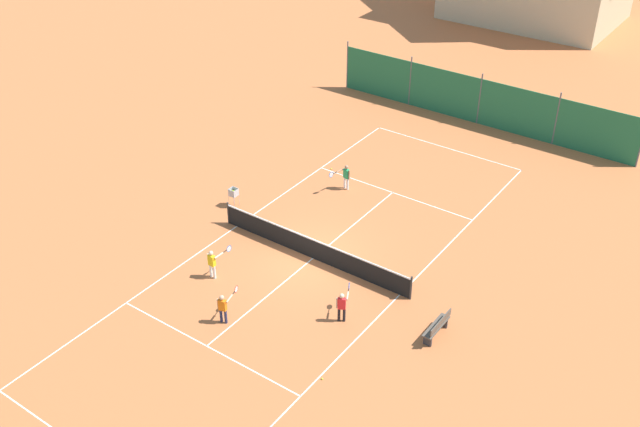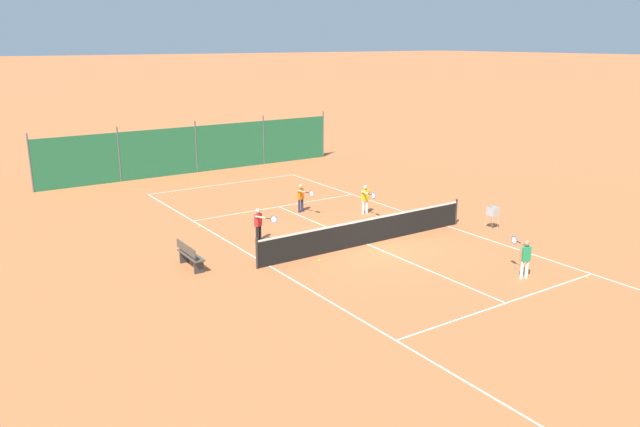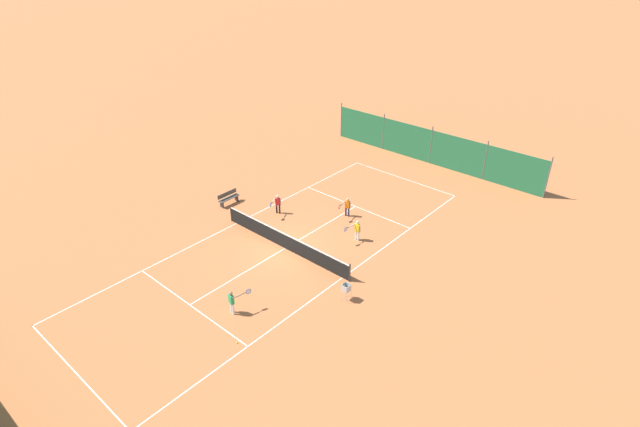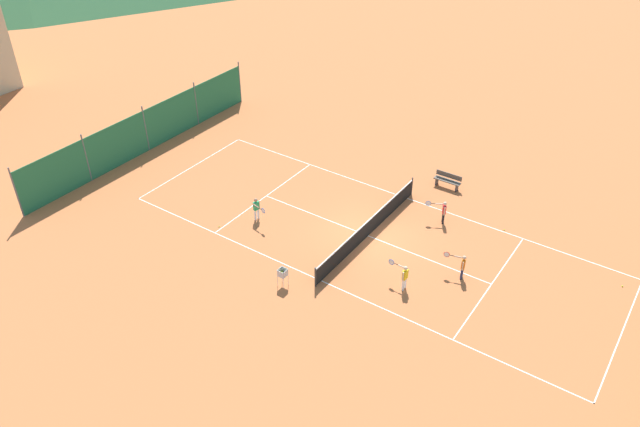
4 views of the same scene
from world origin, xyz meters
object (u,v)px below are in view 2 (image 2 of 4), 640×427
Objects in this scene: tennis_ball_by_net_left at (200,227)px; tennis_ball_service_box at (587,278)px; ball_hopper at (493,213)px; courtside_bench at (190,255)px; tennis_net at (367,231)px; tennis_ball_by_net_right at (320,261)px; player_near_service at (259,222)px; tennis_ball_near_corner at (172,194)px; player_far_baseline at (366,197)px; player_far_service at (301,196)px; player_near_baseline at (525,256)px.

tennis_ball_by_net_left and tennis_ball_service_box have the same top height.
courtside_bench is (11.66, -2.52, -0.21)m from ball_hopper.
tennis_net is at bearing -61.22° from tennis_ball_service_box.
tennis_net is at bearing -167.03° from tennis_ball_by_net_right.
player_near_service reaches higher than tennis_ball_near_corner.
tennis_ball_service_box is (-1.13, 9.83, -0.71)m from player_far_baseline.
player_far_service is at bearing -116.75° from tennis_ball_by_net_right.
player_far_baseline is 19.18× the size of tennis_ball_by_net_left.
player_far_service reaches higher than tennis_ball_service_box.
tennis_ball_service_box is at bearing 110.69° from tennis_ball_near_corner.
tennis_net is 139.09× the size of tennis_ball_service_box.
tennis_ball_by_net_left is (1.15, -2.88, -0.70)m from player_near_service.
player_far_service is 0.98× the size of player_far_baseline.
ball_hopper is at bearing 166.81° from tennis_net.
tennis_net is 11.68m from tennis_ball_near_corner.
player_far_service is at bearing -74.35° from tennis_ball_service_box.
tennis_ball_by_net_left is at bearing -56.68° from tennis_ball_service_box.
ball_hopper is (-7.79, 0.67, 0.63)m from tennis_ball_by_net_right.
tennis_ball_service_box is (-3.25, 11.61, -0.69)m from player_far_service.
tennis_ball_service_box is at bearing 96.56° from player_far_baseline.
courtside_bench is at bearing 20.61° from player_near_service.
player_near_service is at bearing -159.39° from courtside_bench.
ball_hopper reaches higher than tennis_ball_by_net_left.
tennis_net reaches higher than ball_hopper.
player_near_service is (5.09, -7.89, -0.00)m from player_near_baseline.
player_far_service is 0.99× the size of player_near_service.
player_far_service reaches higher than tennis_ball_by_net_left.
courtside_bench reaches higher than tennis_ball_service_box.
tennis_ball_by_net_right is (4.95, 3.84, -0.71)m from player_far_baseline.
player_near_service is 9.21m from ball_hopper.
courtside_bench is at bearing 62.87° from tennis_ball_by_net_left.
tennis_ball_by_net_left is at bearing 79.17° from tennis_ball_near_corner.
player_far_baseline is at bearing -83.44° from tennis_ball_service_box.
ball_hopper is at bearing 145.29° from tennis_ball_by_net_left.
tennis_ball_by_net_left is at bearing -17.44° from player_far_baseline.
player_near_service is at bearing 111.72° from tennis_ball_by_net_left.
tennis_ball_near_corner is (5.60, -7.98, -0.71)m from player_far_baseline.
tennis_ball_by_net_left is at bearing -68.28° from player_near_service.
tennis_net is 6.12× the size of courtside_bench.
ball_hopper is (-1.71, -5.32, 0.63)m from tennis_ball_service_box.
tennis_ball_by_net_left and tennis_ball_by_net_right have the same top height.
player_far_baseline reaches higher than ball_hopper.
tennis_ball_near_corner is (5.12, -16.64, -0.70)m from player_near_baseline.
player_far_baseline reaches higher than player_near_service.
ball_hopper reaches higher than tennis_ball_service_box.
player_far_baseline is 1.42× the size of ball_hopper.
player_far_baseline reaches higher than courtside_bench.
player_far_service is 2.77m from player_far_baseline.
tennis_ball_service_box is (-3.60, 6.56, -0.47)m from tennis_net.
tennis_ball_by_net_right is at bearing 37.76° from player_far_baseline.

